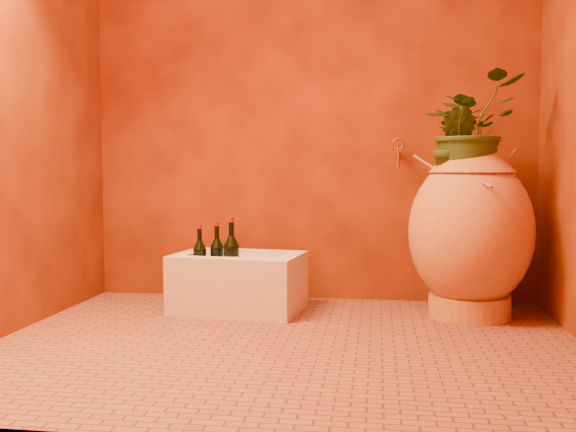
# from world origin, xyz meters

# --- Properties ---
(floor) EXTENTS (2.50, 2.50, 0.00)m
(floor) POSITION_xyz_m (0.00, 0.00, 0.00)
(floor) COLOR brown
(floor) RESTS_ON ground
(wall_back) EXTENTS (2.50, 0.02, 2.50)m
(wall_back) POSITION_xyz_m (0.00, 1.00, 1.25)
(wall_back) COLOR #521704
(wall_back) RESTS_ON ground
(wall_left) EXTENTS (0.02, 2.00, 2.50)m
(wall_left) POSITION_xyz_m (-1.25, 0.00, 1.25)
(wall_left) COLOR #521704
(wall_left) RESTS_ON ground
(amphora) EXTENTS (0.73, 0.73, 0.88)m
(amphora) POSITION_xyz_m (0.84, 0.63, 0.44)
(amphora) COLOR #C57E37
(amphora) RESTS_ON floor
(stone_basin) EXTENTS (0.70, 0.52, 0.30)m
(stone_basin) POSITION_xyz_m (-0.34, 0.61, 0.14)
(stone_basin) COLOR beige
(stone_basin) RESTS_ON floor
(wine_bottle_a) EXTENTS (0.07, 0.07, 0.29)m
(wine_bottle_a) POSITION_xyz_m (-0.53, 0.57, 0.27)
(wine_bottle_a) COLOR black
(wine_bottle_a) RESTS_ON stone_basin
(wine_bottle_b) EXTENTS (0.07, 0.07, 0.30)m
(wine_bottle_b) POSITION_xyz_m (-0.45, 0.59, 0.27)
(wine_bottle_b) COLOR black
(wine_bottle_b) RESTS_ON stone_basin
(wine_bottle_c) EXTENTS (0.08, 0.08, 0.33)m
(wine_bottle_c) POSITION_xyz_m (-0.35, 0.53, 0.29)
(wine_bottle_c) COLOR black
(wine_bottle_c) RESTS_ON stone_basin
(wall_tap) EXTENTS (0.07, 0.15, 0.16)m
(wall_tap) POSITION_xyz_m (0.49, 0.92, 0.84)
(wall_tap) COLOR #A66D26
(wall_tap) RESTS_ON wall_back
(plant_main) EXTENTS (0.64, 0.62, 0.53)m
(plant_main) POSITION_xyz_m (0.83, 0.64, 0.94)
(plant_main) COLOR #234217
(plant_main) RESTS_ON amphora
(plant_side) EXTENTS (0.25, 0.23, 0.37)m
(plant_side) POSITION_xyz_m (0.75, 0.59, 0.86)
(plant_side) COLOR #234217
(plant_side) RESTS_ON amphora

